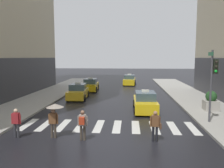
# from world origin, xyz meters

# --- Properties ---
(ground_plane) EXTENTS (160.00, 160.00, 0.00)m
(ground_plane) POSITION_xyz_m (0.00, 0.00, 0.00)
(ground_plane) COLOR black
(crosswalk_markings) EXTENTS (11.30, 2.80, 0.01)m
(crosswalk_markings) POSITION_xyz_m (0.00, 3.00, 0.00)
(crosswalk_markings) COLOR silver
(crosswalk_markings) RESTS_ON ground
(traffic_light_pole) EXTENTS (0.44, 0.84, 4.80)m
(traffic_light_pole) POSITION_xyz_m (6.87, 4.05, 3.26)
(traffic_light_pole) COLOR #47474C
(traffic_light_pole) RESTS_ON curb_right
(taxi_lead) EXTENTS (1.96, 4.55, 1.80)m
(taxi_lead) POSITION_xyz_m (2.69, 7.56, 0.72)
(taxi_lead) COLOR yellow
(taxi_lead) RESTS_ON ground
(taxi_second) EXTENTS (2.08, 4.61, 1.80)m
(taxi_second) POSITION_xyz_m (-4.18, 12.83, 0.72)
(taxi_second) COLOR gold
(taxi_second) RESTS_ON ground
(taxi_third) EXTENTS (2.07, 4.61, 1.80)m
(taxi_third) POSITION_xyz_m (-3.84, 18.84, 0.72)
(taxi_third) COLOR yellow
(taxi_third) RESTS_ON ground
(taxi_fourth) EXTENTS (2.12, 4.63, 1.80)m
(taxi_fourth) POSITION_xyz_m (1.37, 25.86, 0.72)
(taxi_fourth) COLOR yellow
(taxi_fourth) RESTS_ON ground
(pedestrian_with_umbrella) EXTENTS (0.96, 0.96, 1.94)m
(pedestrian_with_umbrella) POSITION_xyz_m (-2.74, 0.62, 1.52)
(pedestrian_with_umbrella) COLOR #473D33
(pedestrian_with_umbrella) RESTS_ON ground
(pedestrian_with_backpack) EXTENTS (0.55, 0.43, 1.65)m
(pedestrian_with_backpack) POSITION_xyz_m (-1.12, 0.34, 0.97)
(pedestrian_with_backpack) COLOR #473D33
(pedestrian_with_backpack) RESTS_ON ground
(pedestrian_with_handbag) EXTENTS (0.60, 0.24, 1.65)m
(pedestrian_with_handbag) POSITION_xyz_m (2.77, 0.53, 0.93)
(pedestrian_with_handbag) COLOR black
(pedestrian_with_handbag) RESTS_ON ground
(pedestrian_plain_coat) EXTENTS (0.55, 0.24, 1.65)m
(pedestrian_plain_coat) POSITION_xyz_m (-4.88, 0.48, 0.94)
(pedestrian_plain_coat) COLOR #333338
(pedestrian_plain_coat) RESTS_ON ground
(planter_near_corner) EXTENTS (1.10, 1.10, 1.60)m
(planter_near_corner) POSITION_xyz_m (8.06, 7.58, 0.87)
(planter_near_corner) COLOR #A8A399
(planter_near_corner) RESTS_ON curb_right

